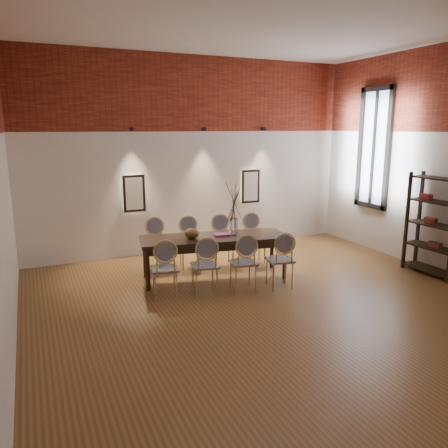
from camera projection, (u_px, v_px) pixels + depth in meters
name	position (u px, v px, depth m)	size (l,w,h in m)	color
floor	(279.00, 308.00, 6.39)	(7.00, 7.00, 0.02)	brown
ceiling	(288.00, 12.00, 5.52)	(7.00, 7.00, 0.02)	silver
wall_back	(193.00, 156.00, 9.12)	(7.00, 0.10, 4.00)	silver
brick_band_back	(193.00, 93.00, 8.78)	(7.00, 0.02, 1.50)	maroon
niche_left	(134.00, 193.00, 8.66)	(0.36, 0.06, 0.66)	#FFEAC6
niche_right	(250.00, 186.00, 9.70)	(0.36, 0.06, 0.66)	#FFEAC6
spot_fixture_left	(131.00, 129.00, 8.36)	(0.08, 0.08, 0.10)	black
spot_fixture_mid	(204.00, 129.00, 8.96)	(0.08, 0.08, 0.10)	black
spot_fixture_right	(264.00, 129.00, 9.52)	(0.08, 0.08, 0.10)	black
window_glass	(375.00, 149.00, 9.09)	(0.02, 0.78, 2.38)	silver
window_frame	(374.00, 149.00, 9.08)	(0.08, 0.90, 2.50)	black
window_mullion	(374.00, 149.00, 9.08)	(0.06, 0.06, 2.40)	black
dining_table	(215.00, 257.00, 7.57)	(2.50, 0.80, 0.75)	black
chair_near_a	(165.00, 268.00, 6.68)	(0.44, 0.44, 0.94)	tan
chair_near_b	(205.00, 265.00, 6.83)	(0.44, 0.44, 0.94)	tan
chair_near_c	(243.00, 262.00, 6.98)	(0.44, 0.44, 0.94)	tan
chair_near_d	(280.00, 260.00, 7.12)	(0.44, 0.44, 0.94)	tan
chair_far_a	(156.00, 245.00, 7.97)	(0.44, 0.44, 0.94)	tan
chair_far_b	(190.00, 243.00, 8.12)	(0.44, 0.44, 0.94)	tan
chair_far_c	(223.00, 241.00, 8.27)	(0.44, 0.44, 0.94)	tan
chair_far_d	(254.00, 239.00, 8.42)	(0.44, 0.44, 0.94)	tan
vase	(234.00, 227.00, 7.54)	(0.14, 0.14, 0.30)	silver
dried_branches	(234.00, 201.00, 7.44)	(0.50, 0.50, 0.70)	#4E4232
bowl	(192.00, 233.00, 7.33)	(0.24, 0.24, 0.18)	brown
book	(222.00, 235.00, 7.54)	(0.26, 0.18, 0.03)	#952E7B
shelving_rack	(435.00, 225.00, 7.68)	(0.38, 1.00, 1.80)	black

